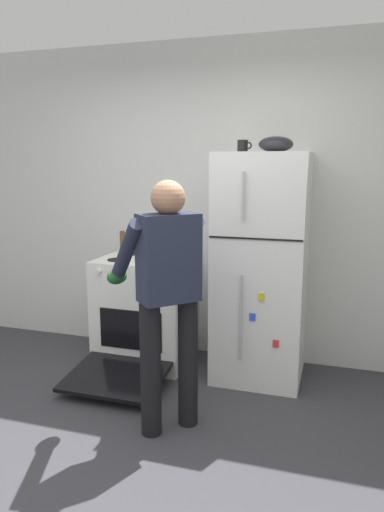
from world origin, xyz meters
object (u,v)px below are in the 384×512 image
stove_range (145,311)px  coffee_mug (243,146)px  person_cook (166,284)px  red_pot (161,254)px  mixing_bowl (276,144)px  refrigerator (261,268)px  pepper_mill (123,241)px

stove_range → coffee_mug: bearing=4.8°
person_cook → coffee_mug: coffee_mug is taller
red_pot → coffee_mug: 1.08m
person_cook → mixing_bowl: 1.40m
red_pot → coffee_mug: coffee_mug is taller
refrigerator → person_cook: size_ratio=1.11×
refrigerator → pepper_mill: 1.31m
person_cook → coffee_mug: size_ratio=14.28×
refrigerator → stove_range: refrigerator is taller
mixing_bowl → red_pot: bearing=-176.8°
pepper_mill → mixing_bowl: mixing_bowl is taller
person_cook → mixing_bowl: mixing_bowl is taller
refrigerator → coffee_mug: bearing=164.2°
refrigerator → red_pot: 0.83m
person_cook → red_pot: person_cook is taller
coffee_mug → person_cook: bearing=-104.7°
red_pot → pepper_mill: pepper_mill is taller
red_pot → refrigerator: bearing=3.4°
stove_range → mixing_bowl: bearing=1.0°
pepper_mill → coffee_mug: bearing=-7.7°
refrigerator → mixing_bowl: bearing=0.2°
stove_range → person_cook: 1.20m
mixing_bowl → coffee_mug: bearing=169.0°
stove_range → red_pot: bearing=-11.4°
mixing_bowl → stove_range: bearing=-179.0°
person_cook → pepper_mill: person_cook is taller
refrigerator → coffee_mug: coffee_mug is taller
pepper_mill → mixing_bowl: bearing=-8.3°
coffee_mug → mixing_bowl: 0.26m
coffee_mug → red_pot: bearing=-171.2°
pepper_mill → stove_range: bearing=-36.0°
mixing_bowl → person_cook: bearing=-118.6°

